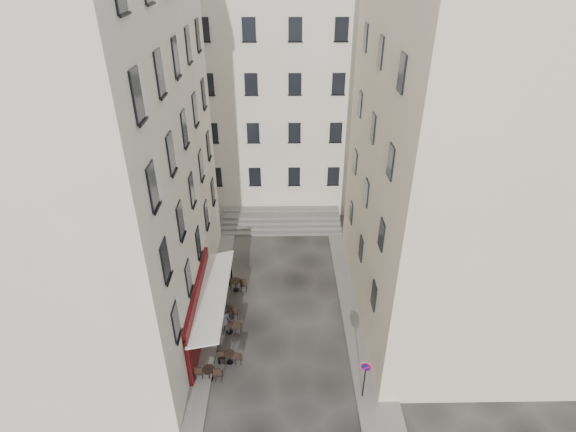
{
  "coord_description": "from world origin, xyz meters",
  "views": [
    {
      "loc": [
        0.07,
        -17.14,
        18.28
      ],
      "look_at": [
        0.38,
        4.0,
        5.86
      ],
      "focal_mm": 28.0,
      "sensor_mm": 36.0,
      "label": 1
    }
  ],
  "objects_px": {
    "pedestrian": "(225,321)",
    "bistro_table_a": "(209,372)",
    "no_parking_sign": "(365,373)",
    "bistro_table_b": "(230,356)"
  },
  "relations": [
    {
      "from": "pedestrian",
      "to": "bistro_table_a",
      "type": "bearing_deg",
      "value": 81.83
    },
    {
      "from": "no_parking_sign",
      "to": "bistro_table_a",
      "type": "xyz_separation_m",
      "value": [
        -7.41,
        1.17,
        -1.19
      ]
    },
    {
      "from": "pedestrian",
      "to": "bistro_table_b",
      "type": "bearing_deg",
      "value": 102.63
    },
    {
      "from": "bistro_table_b",
      "to": "pedestrian",
      "type": "relative_size",
      "value": 0.65
    },
    {
      "from": "no_parking_sign",
      "to": "bistro_table_b",
      "type": "bearing_deg",
      "value": 178.26
    },
    {
      "from": "bistro_table_b",
      "to": "pedestrian",
      "type": "height_order",
      "value": "pedestrian"
    },
    {
      "from": "bistro_table_b",
      "to": "pedestrian",
      "type": "bearing_deg",
      "value": 101.86
    },
    {
      "from": "bistro_table_a",
      "to": "no_parking_sign",
      "type": "bearing_deg",
      "value": -8.99
    },
    {
      "from": "no_parking_sign",
      "to": "pedestrian",
      "type": "relative_size",
      "value": 1.25
    },
    {
      "from": "bistro_table_b",
      "to": "pedestrian",
      "type": "distance_m",
      "value": 2.15
    }
  ]
}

